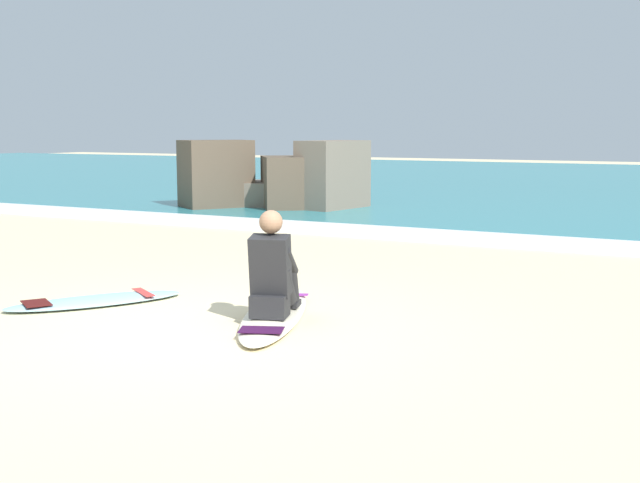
{
  "coord_description": "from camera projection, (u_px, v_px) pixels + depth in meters",
  "views": [
    {
      "loc": [
        4.16,
        -5.61,
        1.73
      ],
      "look_at": [
        0.16,
        1.97,
        0.55
      ],
      "focal_mm": 45.97,
      "sensor_mm": 36.0,
      "label": 1
    }
  ],
  "objects": [
    {
      "name": "rock_outcrop_distant",
      "position": [
        271.0,
        181.0,
        17.15
      ],
      "size": [
        3.64,
        2.58,
        1.49
      ],
      "color": "#756656",
      "rests_on": "ground"
    },
    {
      "name": "sea",
      "position": [
        597.0,
        185.0,
        24.81
      ],
      "size": [
        80.0,
        28.0,
        0.1
      ],
      "primitive_type": "cube",
      "color": "teal",
      "rests_on": "ground"
    },
    {
      "name": "surfboard_main",
      "position": [
        275.0,
        313.0,
        7.59
      ],
      "size": [
        1.43,
        2.47,
        0.08
      ],
      "color": "#EFE5C6",
      "rests_on": "ground"
    },
    {
      "name": "surfboard_spare_near",
      "position": [
        95.0,
        301.0,
        8.14
      ],
      "size": [
        1.38,
        1.76,
        0.08
      ],
      "color": "#9ED1E5",
      "rests_on": "ground"
    },
    {
      "name": "surfer_seated",
      "position": [
        273.0,
        274.0,
        7.34
      ],
      "size": [
        0.53,
        0.77,
        0.95
      ],
      "color": "#232326",
      "rests_on": "surfboard_main"
    },
    {
      "name": "ground_plane",
      "position": [
        197.0,
        331.0,
        7.08
      ],
      "size": [
        80.0,
        80.0,
        0.0
      ],
      "primitive_type": "plane",
      "color": "beige"
    },
    {
      "name": "breaking_foam",
      "position": [
        448.0,
        237.0,
        12.81
      ],
      "size": [
        80.0,
        0.9,
        0.11
      ],
      "primitive_type": "cube",
      "color": "white",
      "rests_on": "ground"
    }
  ]
}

